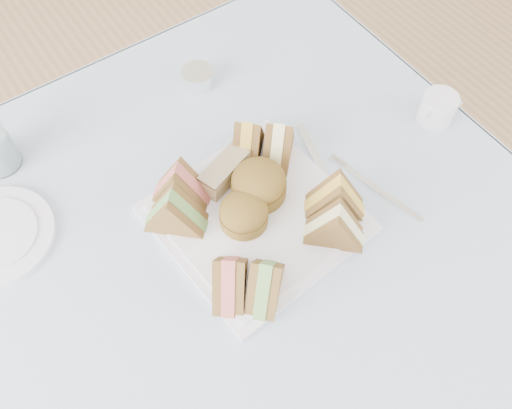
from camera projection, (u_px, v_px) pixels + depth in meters
floor at (246, 359)px, 1.55m from camera, size 4.00×4.00×0.00m
table at (244, 314)px, 1.23m from camera, size 0.90×0.90×0.74m
tablecloth at (240, 236)px, 0.91m from camera, size 1.02×1.02×0.01m
serving_plate at (256, 218)px, 0.92m from camera, size 0.33×0.33×0.01m
sandwich_fl_a at (230, 274)px, 0.81m from camera, size 0.10×0.11×0.09m
sandwich_fl_b at (266, 278)px, 0.81m from camera, size 0.10×0.10×0.09m
sandwich_fr_a at (337, 195)px, 0.88m from camera, size 0.11×0.10×0.09m
sandwich_fr_b at (336, 224)px, 0.86m from camera, size 0.10×0.10×0.09m
sandwich_bl_a at (174, 209)px, 0.87m from camera, size 0.11×0.11×0.09m
sandwich_bl_b at (180, 182)px, 0.90m from camera, size 0.10×0.10×0.09m
sandwich_br_a at (279, 141)px, 0.94m from camera, size 0.10×0.10×0.09m
sandwich_br_b at (248, 139)px, 0.95m from camera, size 0.10×0.10×0.09m
scone_left at (244, 213)px, 0.89m from camera, size 0.10×0.10×0.06m
scone_right at (259, 183)px, 0.91m from camera, size 0.12×0.12×0.06m
pastry_slice at (225, 172)px, 0.93m from camera, size 0.10×0.07×0.05m
tea_strainer at (199, 79)px, 1.07m from camera, size 0.07×0.07×0.04m
knife at (317, 160)px, 0.99m from camera, size 0.06×0.17×0.00m
fork at (383, 193)px, 0.95m from camera, size 0.04×0.16×0.00m
creamer_jug at (438, 109)px, 1.02m from camera, size 0.07×0.07×0.06m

